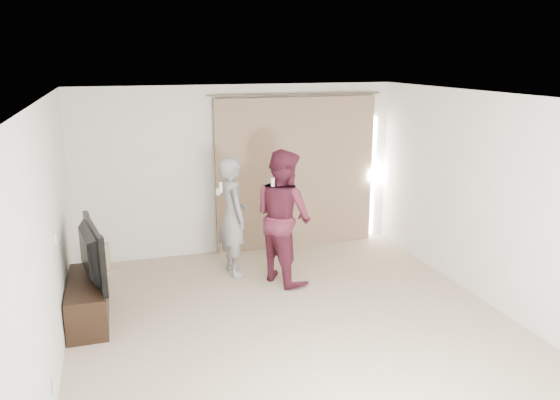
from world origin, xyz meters
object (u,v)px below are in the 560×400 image
(person_man, at_px, (233,216))
(person_woman, at_px, (283,216))
(tv, at_px, (84,253))
(tv_console, at_px, (88,300))

(person_man, distance_m, person_woman, 0.75)
(tv, bearing_deg, person_man, -74.75)
(tv_console, distance_m, tv, 0.58)
(tv_console, distance_m, person_man, 2.22)
(tv_console, relative_size, person_man, 0.74)
(tv, distance_m, person_man, 2.14)
(tv, bearing_deg, tv_console, -0.00)
(tv, bearing_deg, person_woman, -89.52)
(tv_console, bearing_deg, tv, 0.00)
(tv_console, height_order, person_woman, person_woman)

